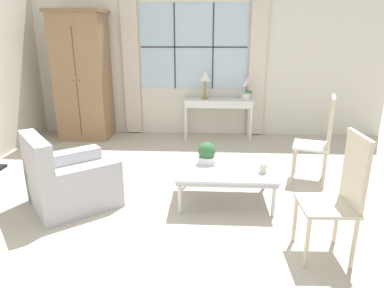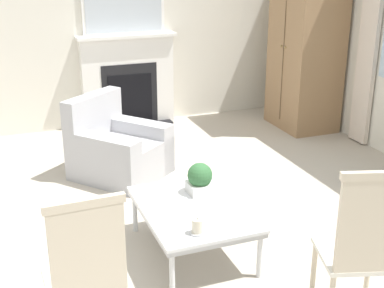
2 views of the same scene
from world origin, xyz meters
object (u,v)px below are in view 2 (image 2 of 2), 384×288
at_px(fireplace, 128,74).
at_px(pillar_candle, 197,227).
at_px(armchair_upholstered, 118,151).
at_px(potted_plant_small, 200,179).
at_px(armoire, 306,42).
at_px(accent_chair_wooden, 87,271).
at_px(coffee_table, 193,211).
at_px(side_chair_wooden, 363,243).

xyz_separation_m(fireplace, pillar_candle, (3.83, -0.48, -0.25)).
relative_size(armchair_upholstered, potted_plant_small, 4.51).
relative_size(armoire, armchair_upholstered, 1.95).
relative_size(accent_chair_wooden, coffee_table, 1.00).
distance_m(side_chair_wooden, coffee_table, 1.41).
bearing_deg(pillar_candle, side_chair_wooden, 42.21).
height_order(potted_plant_small, pillar_candle, potted_plant_small).
xyz_separation_m(fireplace, potted_plant_small, (3.21, -0.21, -0.17)).
relative_size(side_chair_wooden, pillar_candle, 9.18).
bearing_deg(side_chair_wooden, pillar_candle, -137.79).
xyz_separation_m(armoire, armchair_upholstered, (0.77, -2.74, -0.88)).
bearing_deg(accent_chair_wooden, potted_plant_small, 135.14).
xyz_separation_m(potted_plant_small, pillar_candle, (0.62, -0.26, -0.07)).
bearing_deg(armoire, armchair_upholstered, -74.22).
xyz_separation_m(side_chair_wooden, potted_plant_small, (-1.45, -0.49, -0.10)).
bearing_deg(side_chair_wooden, accent_chair_wooden, -101.19).
xyz_separation_m(armoire, accent_chair_wooden, (3.44, -3.53, -0.54)).
distance_m(side_chair_wooden, pillar_candle, 1.13).
distance_m(armchair_upholstered, accent_chair_wooden, 2.80).
bearing_deg(side_chair_wooden, armoire, 153.02).
relative_size(armchair_upholstered, coffee_table, 1.07).
relative_size(side_chair_wooden, coffee_table, 1.04).
bearing_deg(armchair_upholstered, armoire, 105.78).
bearing_deg(pillar_candle, potted_plant_small, 156.95).
distance_m(armoire, coffee_table, 3.67).
bearing_deg(side_chair_wooden, coffee_table, -152.67).
relative_size(armchair_upholstered, pillar_candle, 9.43).
height_order(coffee_table, potted_plant_small, potted_plant_small).
distance_m(side_chair_wooden, accent_chair_wooden, 1.65).
bearing_deg(potted_plant_small, coffee_table, -33.94).
bearing_deg(side_chair_wooden, armchair_upholstered, -164.46).
relative_size(armoire, side_chair_wooden, 2.01).
xyz_separation_m(armchair_upholstered, side_chair_wooden, (2.98, 0.83, 0.36)).
distance_m(accent_chair_wooden, potted_plant_small, 1.60).
xyz_separation_m(side_chair_wooden, pillar_candle, (-0.83, -0.75, -0.18)).
bearing_deg(coffee_table, armchair_upholstered, -173.72).
bearing_deg(armchair_upholstered, coffee_table, 6.28).
xyz_separation_m(armoire, side_chair_wooden, (3.76, -1.91, -0.52)).
bearing_deg(fireplace, armoire, 67.63).
xyz_separation_m(accent_chair_wooden, pillar_candle, (-0.51, 0.86, -0.15)).
xyz_separation_m(fireplace, side_chair_wooden, (4.66, 0.28, -0.07)).
xyz_separation_m(fireplace, coffee_table, (3.43, -0.36, -0.34)).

